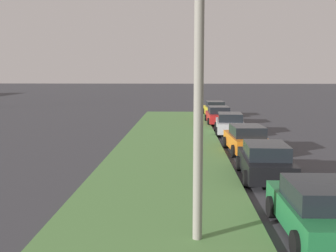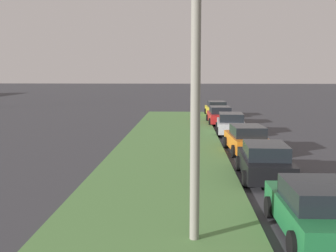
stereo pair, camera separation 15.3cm
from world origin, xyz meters
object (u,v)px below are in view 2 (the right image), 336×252
Objects in this scene: parked_car_orange at (247,139)px; parked_car_silver at (231,124)px; parked_car_green at (316,210)px; parked_car_yellow at (216,109)px; streetlight at (210,68)px; parked_car_black at (265,161)px; parked_car_red at (220,115)px.

parked_car_orange is 6.79m from parked_car_silver.
parked_car_green and parked_car_orange have the same top height.
parked_car_green is 18.34m from parked_car_silver.
streetlight reaches higher than parked_car_yellow.
parked_car_black is 0.99× the size of parked_car_yellow.
streetlight is at bearing 175.21° from parked_car_silver.
parked_car_black is 24.05m from parked_car_yellow.
parked_car_silver is at bearing 177.54° from parked_car_yellow.
parked_car_black and parked_car_orange have the same top height.
parked_car_orange is 1.00× the size of parked_car_silver.
streetlight reaches higher than parked_car_orange.
parked_car_yellow is at bearing -4.44° from streetlight.
parked_car_silver is at bearing 0.33° from parked_car_green.
parked_car_orange is 1.01× the size of parked_car_red.
parked_car_black is 0.58× the size of streetlight.
parked_car_green is at bearing 177.60° from parked_car_yellow.
parked_car_green is at bearing -176.01° from parked_car_black.
parked_car_black is (5.97, 0.22, 0.00)m from parked_car_green.
streetlight reaches higher than parked_car_green.
parked_car_silver is at bearing -2.02° from parked_car_orange.
parked_car_black and parked_car_red have the same top height.
parked_car_orange is (5.58, -0.08, 0.00)m from parked_car_black.
parked_car_yellow is at bearing 0.28° from parked_car_green.
parked_car_orange and parked_car_silver have the same top height.
parked_car_silver and parked_car_red have the same top height.
parked_car_yellow is at bearing -3.13° from parked_car_red.
parked_car_red is at bearing -1.11° from parked_car_orange.
parked_car_silver and parked_car_yellow have the same top height.
streetlight is (-0.54, 2.83, 3.67)m from parked_car_green.
parked_car_orange is at bearing -12.52° from streetlight.
parked_car_black is 0.99× the size of parked_car_orange.
parked_car_orange is 1.00× the size of parked_car_yellow.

